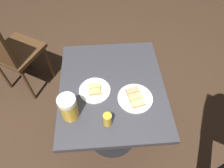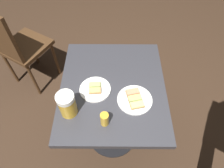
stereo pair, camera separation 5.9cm
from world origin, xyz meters
TOP-DOWN VIEW (x-y plane):
  - ground_plane at (0.00, 0.00)m, footprint 6.00×6.00m
  - cafe_table at (0.00, 0.00)m, footprint 0.76×0.65m
  - plate_near at (0.10, 0.13)m, footprint 0.21×0.21m
  - plate_far at (0.03, -0.11)m, footprint 0.19×0.19m
  - beer_mug at (0.18, -0.25)m, footprint 0.14×0.10m
  - beer_glass_small at (0.25, -0.04)m, footprint 0.05×0.05m
  - cafe_chair at (-0.60, -0.85)m, footprint 0.52×0.52m

SIDE VIEW (x-z plane):
  - ground_plane at x=0.00m, z-range 0.00..0.00m
  - cafe_chair at x=-0.60m, z-range 0.06..0.98m
  - cafe_table at x=0.00m, z-range 0.19..0.92m
  - plate_far at x=0.03m, z-range 0.72..0.75m
  - plate_near at x=0.10m, z-range 0.72..0.75m
  - beer_glass_small at x=0.25m, z-range 0.73..0.81m
  - beer_mug at x=0.18m, z-range 0.73..0.88m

